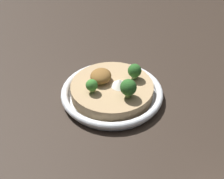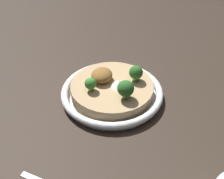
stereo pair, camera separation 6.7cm
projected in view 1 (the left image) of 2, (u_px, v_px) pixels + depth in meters
The scene contains 7 objects.
ground_plane at pixel (112, 97), 0.68m from camera, with size 6.00×6.00×0.00m, color #2D231C.
risotto_bowl at pixel (112, 91), 0.67m from camera, with size 0.24×0.24×0.04m.
cheese_sprinkle at pixel (120, 83), 0.65m from camera, with size 0.04×0.04×0.02m.
crispy_onion_garnish at pixel (101, 76), 0.66m from camera, with size 0.06×0.05×0.03m.
broccoli_back at pixel (128, 88), 0.61m from camera, with size 0.04×0.04×0.04m.
broccoli_front_right at pixel (92, 85), 0.62m from camera, with size 0.03×0.03×0.03m.
broccoli_back_left at pixel (135, 71), 0.66m from camera, with size 0.03×0.03×0.04m.
Camera 1 is at (0.51, 0.11, 0.44)m, focal length 45.00 mm.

